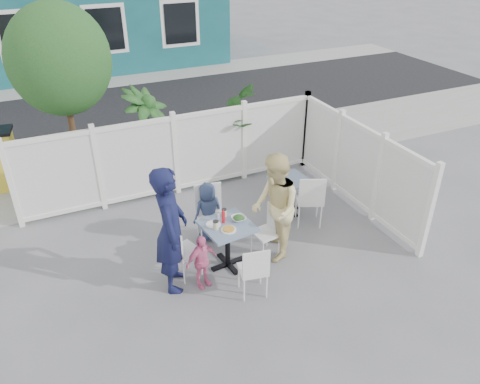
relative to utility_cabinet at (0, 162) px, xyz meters
name	(u,v)px	position (x,y,z in m)	size (l,w,h in m)	color
ground	(219,262)	(3.01, -4.00, -0.60)	(80.00, 80.00, 0.00)	slate
near_sidewalk	(154,164)	(3.01, -0.20, -0.59)	(24.00, 2.60, 0.01)	gray
street	(119,111)	(3.01, 3.50, -0.59)	(24.00, 5.00, 0.01)	black
far_sidewalk	(100,82)	(3.01, 6.60, -0.59)	(24.00, 1.60, 0.01)	gray
fence_back	(176,156)	(3.11, -1.60, 0.19)	(5.86, 0.08, 1.60)	white
fence_right	(357,166)	(6.01, -3.40, 0.19)	(0.08, 3.66, 1.60)	white
tree	(59,60)	(1.41, -0.70, 1.99)	(1.80, 1.62, 3.59)	#382316
utility_cabinet	(0,162)	(0.00, 0.00, 0.00)	(0.64, 0.46, 1.20)	gold
potted_shrub_a	(147,137)	(2.76, -0.90, 0.38)	(1.09, 1.09, 1.95)	#1B421D
potted_shrub_b	(224,131)	(4.37, -1.00, 0.26)	(1.54, 1.34, 1.71)	#1B421D
main_table	(227,234)	(3.10, -4.13, -0.01)	(0.80, 0.80, 0.76)	slate
spare_table	(290,186)	(4.77, -3.14, -0.08)	(0.69, 0.69, 0.67)	slate
chair_left	(180,248)	(2.37, -4.08, -0.08)	(0.50, 0.51, 0.89)	white
chair_right	(269,228)	(3.83, -4.11, -0.11)	(0.42, 0.43, 0.84)	white
chair_back	(210,209)	(3.13, -3.32, -0.02)	(0.52, 0.51, 0.98)	white
chair_near	(254,268)	(3.17, -4.92, -0.10)	(0.45, 0.44, 0.85)	white
chair_spare	(310,197)	(4.85, -3.70, -0.02)	(0.59, 0.58, 0.99)	white
man	(171,230)	(2.22, -4.20, 0.37)	(0.71, 0.46, 1.94)	#12153A
woman	(275,208)	(3.88, -4.18, 0.28)	(0.86, 0.67, 1.76)	gold
boy	(208,211)	(3.11, -3.31, -0.08)	(0.51, 0.33, 1.04)	navy
toddler	(201,261)	(2.58, -4.40, -0.16)	(0.51, 0.21, 0.87)	pink
plate_main	(229,230)	(3.07, -4.27, 0.17)	(0.23, 0.23, 0.01)	white
plate_side	(213,224)	(2.92, -4.04, 0.17)	(0.22, 0.22, 0.02)	white
salad_bowl	(239,218)	(3.31, -4.08, 0.19)	(0.22, 0.22, 0.05)	white
coffee_cup_a	(216,225)	(2.91, -4.16, 0.23)	(0.08, 0.08, 0.13)	beige
coffee_cup_b	(224,213)	(3.15, -3.89, 0.22)	(0.08, 0.08, 0.12)	beige
ketchup_bottle	(223,217)	(3.08, -4.04, 0.25)	(0.06, 0.06, 0.18)	red
salt_shaker	(218,216)	(3.05, -3.91, 0.20)	(0.03, 0.03, 0.08)	white
pepper_shaker	(218,215)	(3.07, -3.87, 0.19)	(0.03, 0.03, 0.06)	black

